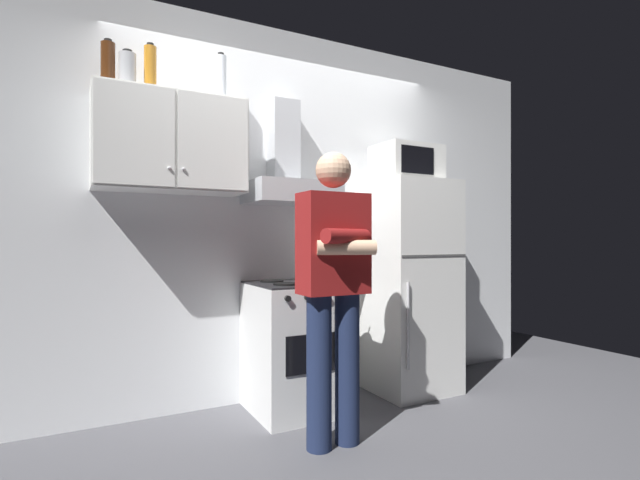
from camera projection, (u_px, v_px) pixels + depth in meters
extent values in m
plane|color=#4C4C51|center=(320.00, 421.00, 2.96)|extent=(7.00, 7.00, 0.00)
cube|color=white|center=(283.00, 213.00, 3.49)|extent=(4.80, 0.10, 2.70)
cube|color=white|center=(171.00, 144.00, 2.90)|extent=(0.90, 0.34, 0.60)
cube|color=white|center=(135.00, 134.00, 2.64)|extent=(0.43, 0.01, 0.58)
cube|color=white|center=(214.00, 142.00, 2.85)|extent=(0.43, 0.01, 0.58)
sphere|color=#B2B2B7|center=(169.00, 168.00, 2.72)|extent=(0.02, 0.02, 0.02)
sphere|color=#B2B2B7|center=(184.00, 169.00, 2.75)|extent=(0.02, 0.02, 0.02)
cube|color=silver|center=(296.00, 347.00, 3.16)|extent=(0.60, 0.60, 0.85)
cube|color=black|center=(296.00, 283.00, 3.16)|extent=(0.59, 0.59, 0.01)
cube|color=black|center=(317.00, 353.00, 2.89)|extent=(0.42, 0.01, 0.24)
cylinder|color=black|center=(286.00, 284.00, 2.99)|extent=(0.16, 0.16, 0.01)
cylinder|color=black|center=(322.00, 282.00, 3.11)|extent=(0.16, 0.16, 0.01)
cylinder|color=black|center=(272.00, 281.00, 3.21)|extent=(0.16, 0.16, 0.01)
cylinder|color=black|center=(306.00, 280.00, 3.33)|extent=(0.16, 0.16, 0.01)
cylinder|color=black|center=(288.00, 298.00, 2.79)|extent=(0.04, 0.02, 0.04)
cylinder|color=black|center=(307.00, 297.00, 2.85)|extent=(0.04, 0.02, 0.04)
cylinder|color=black|center=(327.00, 296.00, 2.92)|extent=(0.04, 0.02, 0.04)
cylinder|color=black|center=(345.00, 295.00, 2.98)|extent=(0.04, 0.02, 0.04)
cube|color=#B7BABF|center=(291.00, 193.00, 3.23)|extent=(0.60, 0.44, 0.15)
cube|color=#B7BABF|center=(283.00, 143.00, 3.35)|extent=(0.20, 0.16, 0.60)
cube|color=white|center=(408.00, 285.00, 3.60)|extent=(0.60, 0.60, 1.60)
cube|color=#4C4C4C|center=(435.00, 255.00, 3.33)|extent=(0.59, 0.01, 0.01)
cylinder|color=silver|center=(408.00, 326.00, 3.21)|extent=(0.02, 0.02, 0.60)
cube|color=silver|center=(406.00, 164.00, 3.62)|extent=(0.48, 0.36, 0.28)
cube|color=black|center=(418.00, 160.00, 3.44)|extent=(0.30, 0.01, 0.20)
cylinder|color=#192342|center=(319.00, 372.00, 2.56)|extent=(0.14, 0.14, 0.85)
cylinder|color=#192342|center=(347.00, 368.00, 2.65)|extent=(0.14, 0.14, 0.85)
cube|color=maroon|center=(333.00, 244.00, 2.61)|extent=(0.38, 0.20, 0.56)
cylinder|color=maroon|center=(346.00, 236.00, 2.48)|extent=(0.33, 0.17, 0.08)
cylinder|color=#DBAD89|center=(346.00, 247.00, 2.48)|extent=(0.33, 0.17, 0.08)
sphere|color=#DBAD89|center=(333.00, 170.00, 2.61)|extent=(0.20, 0.20, 0.20)
cylinder|color=#B7BABF|center=(322.00, 273.00, 3.11)|extent=(0.21, 0.21, 0.11)
cylinder|color=black|center=(304.00, 268.00, 3.05)|extent=(0.05, 0.01, 0.01)
cylinder|color=black|center=(339.00, 267.00, 3.18)|extent=(0.05, 0.01, 0.01)
cylinder|color=#47230F|center=(108.00, 65.00, 2.73)|extent=(0.08, 0.08, 0.26)
cylinder|color=black|center=(108.00, 41.00, 2.74)|extent=(0.04, 0.04, 0.02)
cylinder|color=silver|center=(221.00, 80.00, 3.07)|extent=(0.07, 0.07, 0.31)
cylinder|color=black|center=(221.00, 55.00, 3.07)|extent=(0.04, 0.04, 0.02)
cylinder|color=#B7721E|center=(150.00, 69.00, 2.84)|extent=(0.07, 0.07, 0.28)
cylinder|color=black|center=(150.00, 45.00, 2.84)|extent=(0.04, 0.04, 0.02)
cylinder|color=#B2B5BA|center=(127.00, 71.00, 2.77)|extent=(0.10, 0.10, 0.21)
cylinder|color=black|center=(127.00, 52.00, 2.77)|extent=(0.05, 0.05, 0.02)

